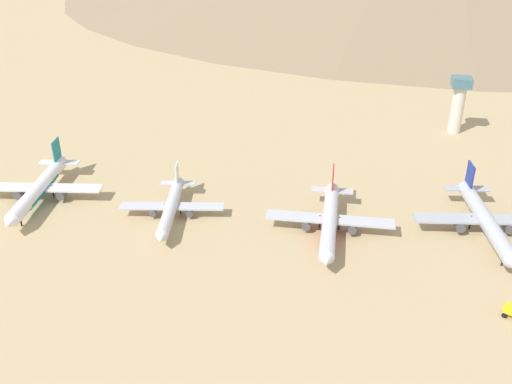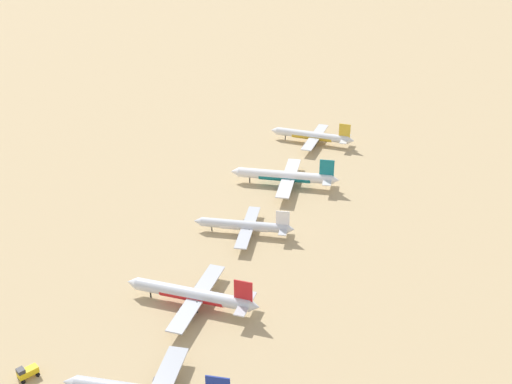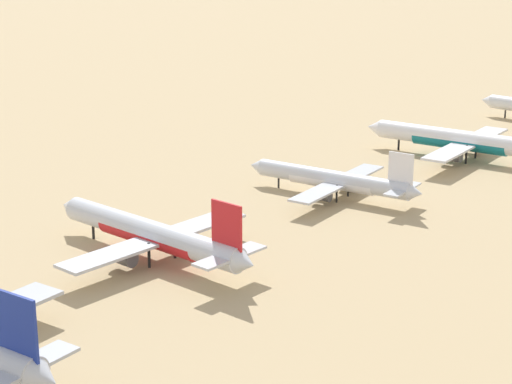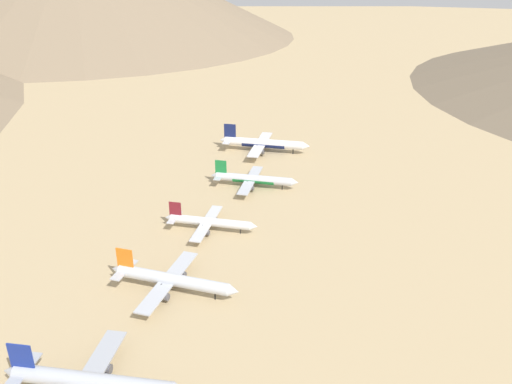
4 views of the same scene
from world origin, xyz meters
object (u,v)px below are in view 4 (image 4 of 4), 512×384
object	(u,v)px
parked_jet_4	(91,381)
parked_jet_5	(171,280)
parked_jet_7	(253,179)
parked_jet_8	(263,143)
parked_jet_6	(209,222)

from	to	relation	value
parked_jet_4	parked_jet_5	world-z (taller)	parked_jet_4
parked_jet_5	parked_jet_7	size ratio (longest dim) A/B	1.07
parked_jet_5	parked_jet_8	distance (m)	126.62
parked_jet_5	parked_jet_6	bearing A→B (deg)	94.96
parked_jet_8	parked_jet_4	bearing A→B (deg)	-87.07
parked_jet_4	parked_jet_8	bearing A→B (deg)	92.93
parked_jet_7	parked_jet_8	distance (m)	45.32
parked_jet_4	parked_jet_6	size ratio (longest dim) A/B	1.26
parked_jet_5	parked_jet_7	world-z (taller)	parked_jet_5
parked_jet_4	parked_jet_7	xyz separation A→B (m)	(-0.12, 125.35, -0.60)
parked_jet_4	parked_jet_8	size ratio (longest dim) A/B	0.95
parked_jet_6	parked_jet_7	bearing A→B (deg)	85.05
parked_jet_5	parked_jet_7	bearing A→B (deg)	89.81
parked_jet_5	parked_jet_8	world-z (taller)	parked_jet_8
parked_jet_4	parked_jet_6	world-z (taller)	parked_jet_4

